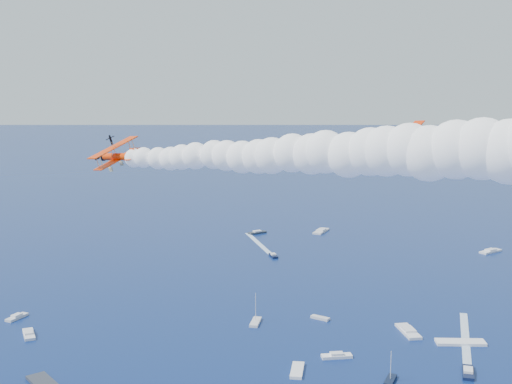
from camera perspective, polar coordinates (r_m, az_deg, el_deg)
The scene contains 5 objects.
biplane_lead at distance 93.23m, azimuth 12.86°, elevation 4.00°, with size 6.65×7.46×4.49m, color red, non-canonical shape.
biplane_trail at distance 105.94m, azimuth -11.28°, elevation 2.89°, with size 8.11×9.09×5.48m, color #F83905, non-canonical shape.
smoke_trail_trail at distance 83.90m, azimuth 3.70°, elevation 3.14°, with size 66.71×9.29×12.02m, color white, non-canonical shape.
spectator_boats at distance 182.02m, azimuth 16.38°, elevation -11.89°, with size 229.29×190.88×0.70m.
boat_wakes at distance 229.34m, azimuth 6.87°, elevation -7.22°, with size 124.50×84.68×0.04m.
Camera 1 is at (55.58, -52.87, 64.94)m, focal length 48.29 mm.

